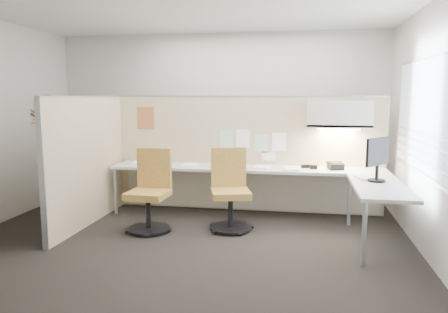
% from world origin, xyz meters
% --- Properties ---
extents(floor, '(5.50, 4.50, 0.01)m').
position_xyz_m(floor, '(0.00, 0.00, -0.01)').
color(floor, black).
rests_on(floor, ground).
extents(ceiling, '(5.50, 4.50, 0.01)m').
position_xyz_m(ceiling, '(0.00, 0.00, 2.80)').
color(ceiling, white).
rests_on(ceiling, wall_back).
extents(wall_back, '(5.50, 0.02, 2.80)m').
position_xyz_m(wall_back, '(0.00, 2.25, 1.40)').
color(wall_back, beige).
rests_on(wall_back, ground).
extents(wall_front, '(5.50, 0.02, 2.80)m').
position_xyz_m(wall_front, '(0.00, -2.25, 1.40)').
color(wall_front, beige).
rests_on(wall_front, ground).
extents(wall_right, '(0.02, 4.50, 2.80)m').
position_xyz_m(wall_right, '(2.75, 0.00, 1.40)').
color(wall_right, beige).
rests_on(wall_right, ground).
extents(window_pane, '(0.01, 2.80, 1.30)m').
position_xyz_m(window_pane, '(2.73, 0.00, 1.55)').
color(window_pane, '#ABB8C7').
rests_on(window_pane, wall_right).
extents(partition_back, '(4.10, 0.06, 1.75)m').
position_xyz_m(partition_back, '(0.55, 1.60, 0.88)').
color(partition_back, '#C6B289').
rests_on(partition_back, floor).
extents(partition_left, '(0.06, 2.20, 1.75)m').
position_xyz_m(partition_left, '(-1.50, 0.50, 0.88)').
color(partition_left, '#C6B289').
rests_on(partition_left, floor).
extents(desk, '(4.00, 2.07, 0.73)m').
position_xyz_m(desk, '(0.93, 1.13, 0.60)').
color(desk, beige).
rests_on(desk, floor).
extents(overhead_bin, '(0.90, 0.36, 0.38)m').
position_xyz_m(overhead_bin, '(1.90, 1.39, 1.51)').
color(overhead_bin, beige).
rests_on(overhead_bin, partition_back).
extents(task_light_strip, '(0.60, 0.06, 0.02)m').
position_xyz_m(task_light_strip, '(1.90, 1.39, 1.30)').
color(task_light_strip, '#FFEABF').
rests_on(task_light_strip, overhead_bin).
extents(pinned_papers, '(1.01, 0.00, 0.47)m').
position_xyz_m(pinned_papers, '(0.63, 1.57, 1.03)').
color(pinned_papers, '#8CBF8C').
rests_on(pinned_papers, partition_back).
extents(poster, '(0.28, 0.00, 0.35)m').
position_xyz_m(poster, '(-1.05, 1.57, 1.42)').
color(poster, orange).
rests_on(poster, partition_back).
extents(chair_left, '(0.56, 0.56, 1.06)m').
position_xyz_m(chair_left, '(-0.56, 0.36, 0.50)').
color(chair_left, black).
rests_on(chair_left, floor).
extents(chair_right, '(0.61, 0.63, 1.06)m').
position_xyz_m(chair_right, '(0.46, 0.60, 0.50)').
color(chair_right, black).
rests_on(chair_right, floor).
extents(monitor, '(0.33, 0.43, 0.54)m').
position_xyz_m(monitor, '(2.30, 0.47, 1.04)').
color(monitor, black).
rests_on(monitor, desk).
extents(phone, '(0.25, 0.24, 0.12)m').
position_xyz_m(phone, '(1.87, 1.29, 0.78)').
color(phone, black).
rests_on(phone, desk).
extents(stapler, '(0.14, 0.09, 0.05)m').
position_xyz_m(stapler, '(1.46, 1.34, 0.76)').
color(stapler, black).
rests_on(stapler, desk).
extents(tape_dispenser, '(0.10, 0.07, 0.06)m').
position_xyz_m(tape_dispenser, '(1.57, 1.26, 0.76)').
color(tape_dispenser, black).
rests_on(tape_dispenser, desk).
extents(coat_hook, '(0.18, 0.42, 1.27)m').
position_xyz_m(coat_hook, '(-1.58, -0.42, 1.43)').
color(coat_hook, silver).
rests_on(coat_hook, partition_left).
extents(paper_stack_0, '(0.27, 0.33, 0.03)m').
position_xyz_m(paper_stack_0, '(-1.04, 1.29, 0.75)').
color(paper_stack_0, white).
rests_on(paper_stack_0, desk).
extents(paper_stack_1, '(0.24, 0.30, 0.02)m').
position_xyz_m(paper_stack_1, '(-0.24, 1.27, 0.74)').
color(paper_stack_1, white).
rests_on(paper_stack_1, desk).
extents(paper_stack_2, '(0.28, 0.33, 0.05)m').
position_xyz_m(paper_stack_2, '(0.20, 1.21, 0.75)').
color(paper_stack_2, white).
rests_on(paper_stack_2, desk).
extents(paper_stack_3, '(0.27, 0.33, 0.02)m').
position_xyz_m(paper_stack_3, '(0.83, 1.29, 0.74)').
color(paper_stack_3, white).
rests_on(paper_stack_3, desk).
extents(paper_stack_4, '(0.24, 0.30, 0.02)m').
position_xyz_m(paper_stack_4, '(1.27, 1.18, 0.74)').
color(paper_stack_4, white).
rests_on(paper_stack_4, desk).
extents(paper_stack_5, '(0.30, 0.35, 0.02)m').
position_xyz_m(paper_stack_5, '(2.20, 0.67, 0.74)').
color(paper_stack_5, white).
rests_on(paper_stack_5, desk).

